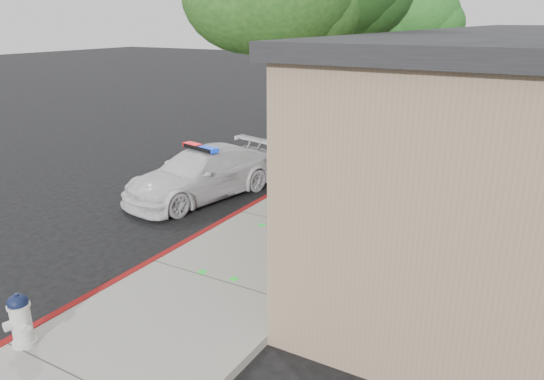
{
  "coord_description": "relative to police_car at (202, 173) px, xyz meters",
  "views": [
    {
      "loc": [
        6.44,
        -6.45,
        4.49
      ],
      "look_at": [
        1.08,
        2.78,
        0.92
      ],
      "focal_mm": 33.85,
      "sensor_mm": 36.0,
      "label": 1
    }
  ],
  "objects": [
    {
      "name": "sidewalk",
      "position": [
        3.22,
        -0.75,
        -0.57
      ],
      "size": [
        3.2,
        60.0,
        0.15
      ],
      "primitive_type": "cube",
      "color": "gray",
      "rests_on": "ground"
    },
    {
      "name": "ground",
      "position": [
        1.62,
        -3.75,
        -0.64
      ],
      "size": [
        120.0,
        120.0,
        0.0
      ],
      "primitive_type": "plane",
      "color": "black",
      "rests_on": "ground"
    },
    {
      "name": "fire_hydrant",
      "position": [
        1.97,
        -6.64,
        -0.09
      ],
      "size": [
        0.46,
        0.4,
        0.8
      ],
      "rotation": [
        0.0,
        0.0,
        -0.25
      ],
      "color": "silver",
      "rests_on": "sidewalk"
    },
    {
      "name": "police_car",
      "position": [
        0.0,
        0.0,
        0.0
      ],
      "size": [
        2.71,
        4.7,
        1.4
      ],
      "rotation": [
        0.0,
        0.0,
        -0.22
      ],
      "color": "white",
      "rests_on": "ground"
    },
    {
      "name": "red_curb",
      "position": [
        1.68,
        -0.75,
        -0.56
      ],
      "size": [
        0.14,
        60.0,
        0.16
      ],
      "primitive_type": "cube",
      "color": "maroon",
      "rests_on": "ground"
    },
    {
      "name": "street_tree_far",
      "position": [
        2.5,
        10.95,
        3.85
      ],
      "size": [
        3.31,
        3.05,
        5.77
      ],
      "rotation": [
        0.0,
        0.0,
        -0.28
      ],
      "color": "black",
      "rests_on": "sidewalk"
    }
  ]
}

